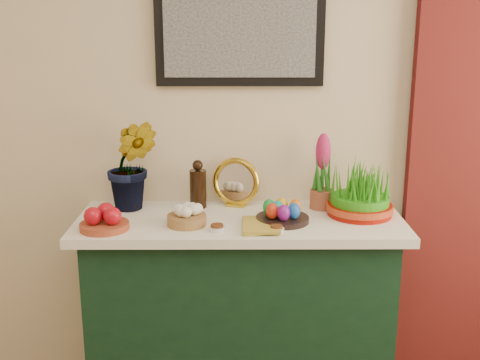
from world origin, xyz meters
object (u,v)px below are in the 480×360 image
at_px(sideboard, 240,315).
at_px(hyacinth_green, 131,150).
at_px(mirror, 236,183).
at_px(wheatgrass_sabzeh, 360,192).
at_px(book, 242,225).

height_order(sideboard, hyacinth_green, hyacinth_green).
bearing_deg(mirror, wheatgrass_sabzeh, -14.82).
xyz_separation_m(book, wheatgrass_sabzeh, (0.51, 0.17, 0.09)).
xyz_separation_m(hyacinth_green, wheatgrass_sabzeh, (1.00, -0.09, -0.17)).
bearing_deg(sideboard, hyacinth_green, 165.66).
bearing_deg(mirror, book, -85.26).
bearing_deg(wheatgrass_sabzeh, mirror, 165.18).
bearing_deg(wheatgrass_sabzeh, sideboard, -176.62).
xyz_separation_m(sideboard, mirror, (-0.02, 0.17, 0.57)).
bearing_deg(mirror, sideboard, -84.30).
distance_m(hyacinth_green, book, 0.61).
height_order(book, wheatgrass_sabzeh, wheatgrass_sabzeh).
height_order(hyacinth_green, wheatgrass_sabzeh, hyacinth_green).
bearing_deg(hyacinth_green, wheatgrass_sabzeh, -5.64).
height_order(sideboard, wheatgrass_sabzeh, wheatgrass_sabzeh).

